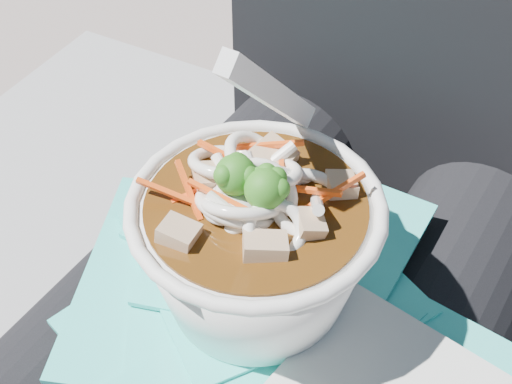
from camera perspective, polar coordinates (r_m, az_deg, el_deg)
The scene contains 4 objects.
lap at distance 0.57m, azimuth 0.02°, elevation -13.35°, with size 0.34×0.48×0.14m.
person_body at distance 0.59m, azimuth 4.80°, elevation -5.22°, with size 0.34×0.94×0.98m.
plastic_bag at distance 0.50m, azimuth 0.37°, elevation -9.17°, with size 0.34×0.32×0.02m.
udon_bowl at distance 0.45m, azimuth 0.01°, elevation -3.75°, with size 0.19×0.19×0.19m.
Camera 1 is at (0.16, -0.25, 0.98)m, focal length 50.00 mm.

